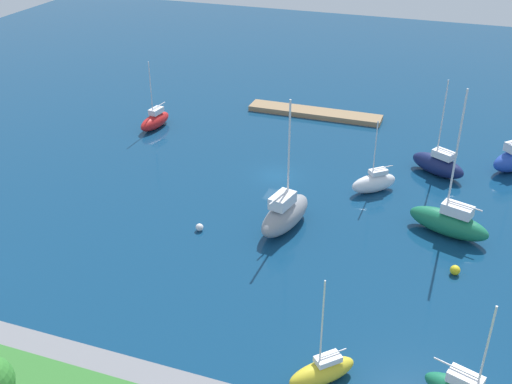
# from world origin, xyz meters

# --- Properties ---
(water) EXTENTS (160.00, 160.00, 0.00)m
(water) POSITION_xyz_m (0.00, 0.00, 0.00)
(water) COLOR navy
(water) RESTS_ON ground
(pier_dock) EXTENTS (18.18, 3.01, 0.69)m
(pier_dock) POSITION_xyz_m (0.61, -18.88, 0.34)
(pier_dock) COLOR #997A56
(pier_dock) RESTS_ON ground
(breakwater) EXTENTS (73.97, 2.57, 1.17)m
(breakwater) POSITION_xyz_m (0.00, 32.29, 0.58)
(breakwater) COLOR gray
(breakwater) RESTS_ON ground
(sailboat_green_far_north) EXTENTS (7.97, 4.62, 14.19)m
(sailboat_green_far_north) POSITION_xyz_m (-18.72, 5.98, 1.38)
(sailboat_green_far_north) COLOR #19724C
(sailboat_green_far_north) RESTS_ON water
(sailboat_white_far_south) EXTENTS (4.99, 4.73, 8.05)m
(sailboat_white_far_south) POSITION_xyz_m (-10.73, 0.00, 1.09)
(sailboat_white_far_south) COLOR white
(sailboat_white_far_south) RESTS_ON water
(sailboat_red_inner_mooring) EXTENTS (2.59, 5.82, 8.91)m
(sailboat_red_inner_mooring) POSITION_xyz_m (19.05, -7.68, 1.05)
(sailboat_red_inner_mooring) COLOR red
(sailboat_red_inner_mooring) RESTS_ON water
(sailboat_navy_off_beacon) EXTENTS (6.71, 5.10, 10.83)m
(sailboat_navy_off_beacon) POSITION_xyz_m (-16.70, -6.36, 1.24)
(sailboat_navy_off_beacon) COLOR #141E4C
(sailboat_navy_off_beacon) RESTS_ON water
(sailboat_yellow_near_pier) EXTENTS (4.61, 4.57, 8.54)m
(sailboat_yellow_near_pier) POSITION_xyz_m (-12.13, 27.70, 0.90)
(sailboat_yellow_near_pier) COLOR yellow
(sailboat_yellow_near_pier) RESTS_ON water
(sailboat_gray_outer_mooring) EXTENTS (4.19, 7.96, 12.80)m
(sailboat_gray_outer_mooring) POSITION_xyz_m (-4.04, 10.02, 1.57)
(sailboat_gray_outer_mooring) COLOR gray
(sailboat_gray_outer_mooring) RESTS_ON water
(mooring_buoy_white) EXTENTS (0.73, 0.73, 0.73)m
(mooring_buoy_white) POSITION_xyz_m (3.41, 13.17, 0.37)
(mooring_buoy_white) COLOR white
(mooring_buoy_white) RESTS_ON water
(mooring_buoy_yellow) EXTENTS (0.86, 0.86, 0.86)m
(mooring_buoy_yellow) POSITION_xyz_m (-19.80, 12.22, 0.43)
(mooring_buoy_yellow) COLOR yellow
(mooring_buoy_yellow) RESTS_ON water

